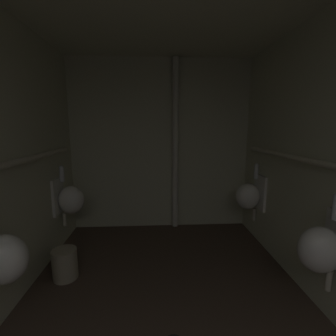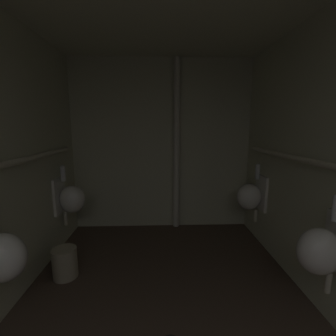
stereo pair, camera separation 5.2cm
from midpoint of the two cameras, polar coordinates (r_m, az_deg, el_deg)
floor at (r=2.20m, az=0.08°, el=-34.23°), size 2.66×3.84×0.08m
wall_back at (r=3.48m, az=-1.11°, el=5.31°), size 2.66×0.06×2.43m
urinal_left_mid at (r=2.06m, az=-34.64°, el=-16.95°), size 0.32×0.30×0.76m
urinal_left_far at (r=3.16m, az=-21.84°, el=-6.76°), size 0.32×0.30×0.76m
urinal_right_mid at (r=2.13m, az=33.50°, el=-15.99°), size 0.32×0.30×0.76m
urinal_right_far at (r=3.23m, az=19.62°, el=-6.25°), size 0.32×0.30×0.76m
standpipe_back_wall at (r=3.38m, az=2.48°, el=5.17°), size 0.09×0.09×2.38m
waste_bin at (r=2.75m, az=-22.91°, el=-20.17°), size 0.24×0.24×0.30m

